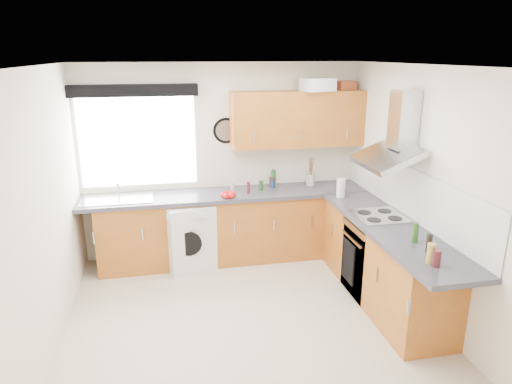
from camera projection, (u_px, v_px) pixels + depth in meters
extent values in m
plane|color=beige|center=(249.00, 321.00, 4.62)|extent=(3.60, 3.60, 0.00)
cube|color=white|center=(247.00, 66.00, 3.89)|extent=(3.60, 3.60, 0.02)
cube|color=silver|center=(223.00, 161.00, 5.94)|extent=(3.60, 0.02, 2.50)
cube|color=silver|center=(307.00, 304.00, 2.57)|extent=(3.60, 0.02, 2.50)
cube|color=silver|center=(42.00, 218.00, 3.91)|extent=(0.02, 3.60, 2.50)
cube|color=silver|center=(423.00, 193.00, 4.60)|extent=(0.02, 3.60, 2.50)
cube|color=silver|center=(138.00, 142.00, 5.64)|extent=(1.40, 0.02, 1.10)
cube|color=black|center=(134.00, 90.00, 5.38)|extent=(1.50, 0.18, 0.14)
cube|color=white|center=(406.00, 191.00, 4.90)|extent=(0.01, 3.00, 0.54)
cube|color=#914E19|center=(219.00, 228.00, 5.89)|extent=(3.00, 0.58, 0.86)
cube|color=#914E19|center=(336.00, 220.00, 6.19)|extent=(0.60, 0.60, 0.86)
cube|color=#914E19|center=(383.00, 263.00, 4.93)|extent=(0.58, 2.10, 0.86)
cube|color=#313139|center=(226.00, 195.00, 5.77)|extent=(3.60, 0.62, 0.05)
cube|color=#313139|center=(393.00, 229.00, 4.65)|extent=(0.62, 2.42, 0.05)
cube|color=black|center=(376.00, 258.00, 5.07)|extent=(0.56, 0.58, 0.85)
cube|color=#B3B8BE|center=(379.00, 216.00, 4.92)|extent=(0.52, 0.52, 0.01)
cube|color=#914E19|center=(298.00, 119.00, 5.80)|extent=(1.70, 0.35, 0.70)
cube|color=silver|center=(188.00, 235.00, 5.71)|extent=(0.70, 0.69, 0.84)
cylinder|color=black|center=(226.00, 131.00, 5.82)|extent=(0.33, 0.04, 0.33)
cube|color=silver|center=(318.00, 85.00, 5.62)|extent=(0.43, 0.36, 0.16)
cube|color=#B6522F|center=(345.00, 85.00, 5.89)|extent=(0.27, 0.24, 0.11)
cylinder|color=#A49B8F|center=(311.00, 180.00, 6.07)|extent=(0.12, 0.12, 0.15)
cylinder|color=silver|center=(341.00, 188.00, 5.56)|extent=(0.13, 0.13, 0.23)
cylinder|color=#1E4F1C|center=(273.00, 178.00, 6.00)|extent=(0.06, 0.06, 0.22)
cylinder|color=navy|center=(272.00, 184.00, 5.97)|extent=(0.05, 0.05, 0.10)
cylinder|color=#4B1B1E|center=(248.00, 188.00, 5.72)|extent=(0.04, 0.04, 0.15)
cylinder|color=gray|center=(233.00, 187.00, 5.78)|extent=(0.05, 0.05, 0.13)
cylinder|color=#3C1C15|center=(272.00, 182.00, 6.00)|extent=(0.08, 0.08, 0.13)
cylinder|color=#163F1A|center=(261.00, 186.00, 5.84)|extent=(0.05, 0.05, 0.13)
cylinder|color=#BAB09F|center=(275.00, 182.00, 6.05)|extent=(0.06, 0.06, 0.10)
cylinder|color=#A88C39|center=(431.00, 253.00, 3.81)|extent=(0.07, 0.07, 0.18)
cylinder|color=#4A1A1E|center=(436.00, 258.00, 3.76)|extent=(0.07, 0.07, 0.15)
cylinder|color=#25541E|center=(415.00, 233.00, 4.23)|extent=(0.06, 0.06, 0.19)
cylinder|color=black|center=(429.00, 243.00, 4.02)|extent=(0.05, 0.05, 0.17)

